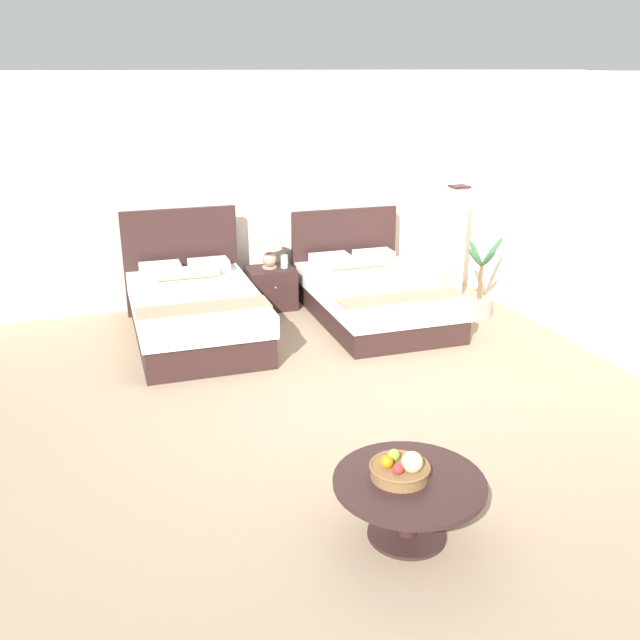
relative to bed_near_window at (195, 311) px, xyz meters
The scene contains 12 objects.
ground_plane 2.31m from the bed_near_window, 62.63° to the right, with size 9.31×10.16×0.02m, color #9C8469.
wall_back 1.95m from the bed_near_window, 49.90° to the left, with size 9.31×0.12×2.79m, color #EEE3CD.
wall_side_right 4.37m from the bed_near_window, 22.65° to the right, with size 0.12×5.76×2.79m, color silver.
bed_near_window is the anchor object (origin of this frame).
bed_near_corner 2.11m from the bed_near_window, ahead, with size 1.43×2.22×1.12m.
nightstand 1.29m from the bed_near_window, 35.29° to the left, with size 0.58×0.48×0.51m.
table_lamp 1.37m from the bed_near_window, 36.01° to the left, with size 0.31×0.31×0.40m.
vase 1.43m from the bed_near_window, 29.89° to the left, with size 0.09×0.09×0.16m.
coffee_table 3.95m from the bed_near_window, 80.00° to the right, with size 0.96×0.96×0.41m.
fruit_bowl 3.91m from the bed_near_window, 80.50° to the right, with size 0.38×0.38×0.20m.
floor_lamp_corner 3.44m from the bed_near_window, ahead, with size 0.21×0.21×1.45m.
potted_palm 3.36m from the bed_near_window, ahead, with size 0.49×0.62×0.95m.
Camera 1 is at (-2.10, -5.20, 2.82)m, focal length 39.22 mm.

